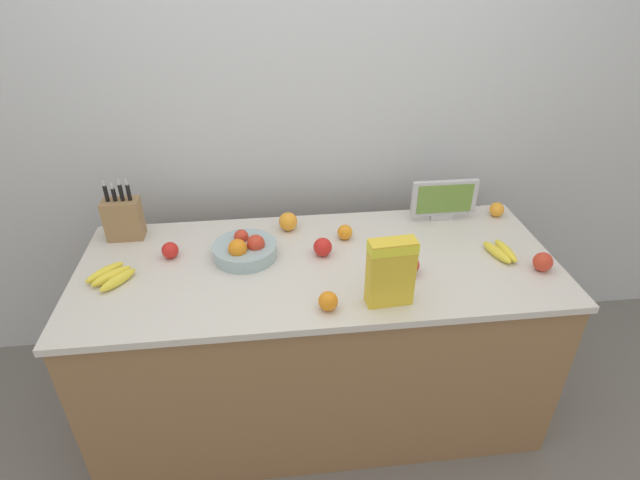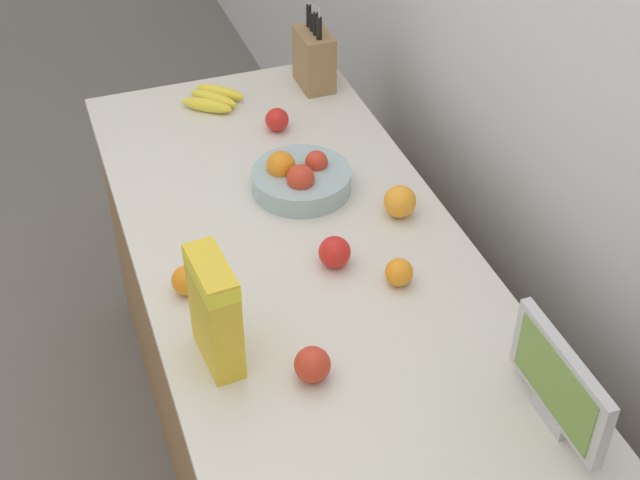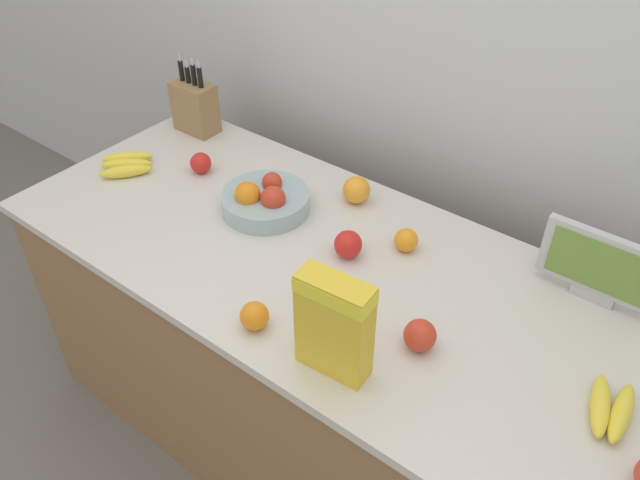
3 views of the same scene
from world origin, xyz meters
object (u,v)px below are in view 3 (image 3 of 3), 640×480
knife_block (195,106)px  orange_mid_left (356,190)px  apple_leftmost (348,244)px  fruit_bowl (265,200)px  apple_front (420,335)px  orange_back_center (406,240)px  cereal_box (334,322)px  apple_rightmost (201,163)px  banana_bunch_right (127,164)px  banana_bunch_left (611,409)px  small_monitor (603,267)px  orange_near_bowl (256,317)px

knife_block → orange_mid_left: bearing=-1.5°
apple_leftmost → fruit_bowl: bearing=176.2°
apple_front → orange_back_center: bearing=126.4°
cereal_box → apple_rightmost: (-0.86, 0.40, -0.11)m
fruit_bowl → banana_bunch_right: fruit_bowl is taller
apple_rightmost → orange_mid_left: bearing=19.1°
banana_bunch_left → orange_mid_left: orange_mid_left is taller
cereal_box → apple_front: size_ratio=3.37×
apple_front → orange_back_center: 0.37m
cereal_box → apple_leftmost: size_ratio=3.34×
small_monitor → orange_near_bowl: small_monitor is taller
cereal_box → apple_front: (0.13, 0.17, -0.11)m
banana_bunch_right → orange_near_bowl: bearing=-18.2°
orange_mid_left → knife_block: bearing=178.5°
apple_leftmost → orange_near_bowl: 0.37m
orange_back_center → banana_bunch_right: bearing=-167.8°
knife_block → small_monitor: knife_block is taller
apple_front → orange_near_bowl: 0.40m
banana_bunch_left → apple_front: 0.44m
apple_front → banana_bunch_left: bearing=10.8°
fruit_bowl → apple_leftmost: bearing=-3.8°
knife_block → cereal_box: size_ratio=1.08×
small_monitor → fruit_bowl: size_ratio=1.15×
small_monitor → knife_block: bearing=179.8°
banana_bunch_right → knife_block: bearing=91.8°
orange_mid_left → apple_leftmost: bearing=-60.1°
fruit_bowl → banana_bunch_left: 1.10m
fruit_bowl → cereal_box: bearing=-34.6°
fruit_bowl → banana_bunch_right: size_ratio=1.26×
cereal_box → orange_back_center: bearing=96.7°
cereal_box → apple_front: cereal_box is taller
fruit_bowl → orange_back_center: size_ratio=3.96×
small_monitor → banana_bunch_left: (0.15, -0.34, -0.09)m
banana_bunch_right → apple_leftmost: bearing=5.9°
fruit_bowl → orange_near_bowl: 0.50m
banana_bunch_left → apple_rightmost: (-1.41, 0.15, 0.02)m
banana_bunch_left → orange_mid_left: (-0.90, 0.33, 0.02)m
cereal_box → orange_back_center: (-0.09, 0.47, -0.11)m
banana_bunch_left → apple_front: bearing=-169.2°
orange_back_center → small_monitor: bearing=14.1°
orange_mid_left → apple_rightmost: bearing=-160.9°
banana_bunch_right → apple_rightmost: size_ratio=3.03×
apple_leftmost → apple_front: 0.38m
small_monitor → apple_rightmost: 1.28m
small_monitor → apple_leftmost: small_monitor is taller
knife_block → apple_front: size_ratio=3.63×
knife_block → apple_leftmost: bearing=-16.1°
apple_rightmost → cereal_box: bearing=-25.3°
apple_front → apple_rightmost: size_ratio=1.12×
knife_block → fruit_bowl: 0.59m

